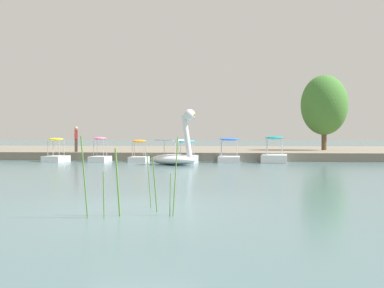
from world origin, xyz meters
The scene contains 12 objects.
ground_plane centered at (0.00, 0.00, 0.00)m, with size 674.49×674.49×0.00m, color slate.
shore_bank_far centered at (0.00, 32.01, 0.27)m, with size 110.40×24.86×0.55m, color slate.
swan_boat centered at (-1.44, 15.51, 0.63)m, with size 3.24×2.65×3.09m.
pedal_boat_teal centered at (4.27, 18.49, 0.45)m, with size 1.76×2.54×1.62m.
pedal_boat_blue centered at (1.52, 18.43, 0.44)m, with size 1.32×2.26×1.52m.
pedal_boat_cyan centered at (-1.11, 18.06, 0.39)m, with size 1.31×2.35×1.40m.
pedal_boat_orange centered at (-4.18, 18.53, 0.39)m, with size 1.16×1.81×1.40m.
pedal_boat_pink centered at (-6.62, 18.27, 0.40)m, with size 1.05×1.78×1.57m.
pedal_boat_yellow centered at (-9.51, 18.24, 0.41)m, with size 1.26×1.86×1.52m.
tree_broadleaf_right centered at (8.86, 27.16, 4.12)m, with size 4.80×4.82×5.96m.
person_on_path centered at (-9.10, 20.68, 1.48)m, with size 0.28×0.28×1.76m.
reed_clump_foreground centered at (-0.01, -0.71, 0.65)m, with size 1.75×1.48×1.54m.
Camera 1 is at (2.08, -9.18, 1.50)m, focal length 41.76 mm.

